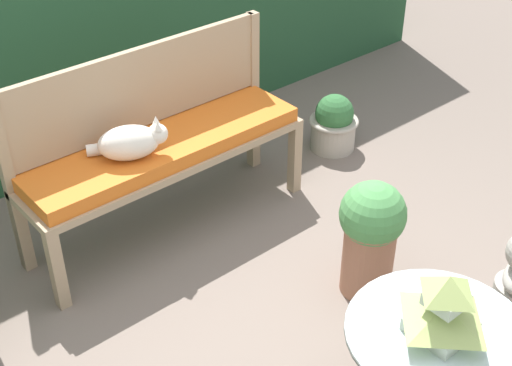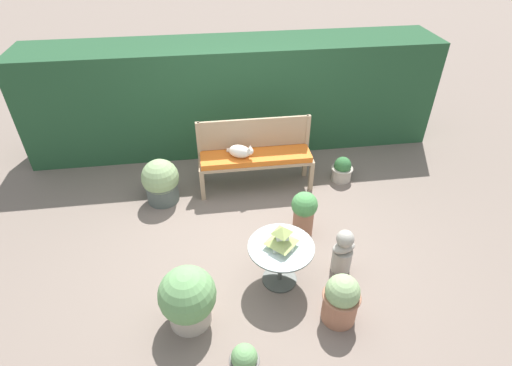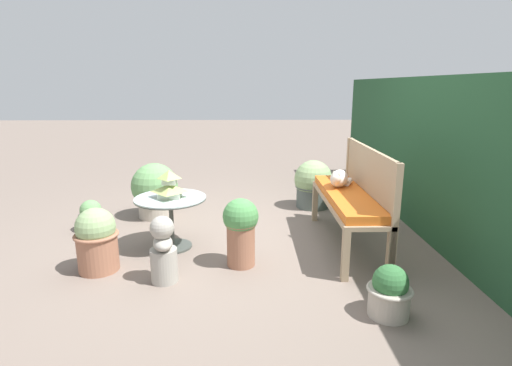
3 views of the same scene
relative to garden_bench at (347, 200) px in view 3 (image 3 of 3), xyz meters
The scene contains 14 objects.
ground 1.16m from the garden_bench, 99.18° to the right, with size 30.00×30.00×0.00m, color #75665B.
foliage_hedge_back 1.43m from the garden_bench, 97.00° to the left, with size 6.40×1.01×1.69m, color #234C2D.
garden_bench is the anchor object (origin of this frame).
bench_backrest 0.32m from the garden_bench, 90.00° to the left, with size 1.60×0.06×1.00m.
cat 0.28m from the garden_bench, behind, with size 0.36×0.33×0.20m.
patio_table 1.76m from the garden_bench, 89.19° to the right, with size 0.70×0.70×0.53m.
pagoda_birdhouse 1.77m from the garden_bench, 89.19° to the right, with size 0.28×0.28×0.27m.
garden_bust 1.86m from the garden_bench, 66.22° to the right, with size 0.31×0.23×0.57m.
potted_plant_table_far 1.33m from the garden_bench, ahead, with size 0.32×0.32×0.38m.
potted_plant_table_near 1.34m from the garden_bench, behind, with size 0.50×0.50×0.63m.
potted_plant_patio_mid 1.16m from the garden_bench, 67.16° to the right, with size 0.32×0.32×0.63m.
potted_plant_hedge_corner 2.81m from the garden_bench, 99.91° to the right, with size 0.28×0.28×0.35m.
potted_plant_bench_right 2.35m from the garden_bench, 114.12° to the right, with size 0.56×0.56×0.67m.
potted_plant_path_edge 2.38m from the garden_bench, 77.23° to the right, with size 0.38×0.38×0.57m.
Camera 3 is at (3.98, 0.05, 1.60)m, focal length 28.00 mm.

